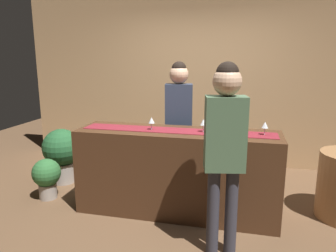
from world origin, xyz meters
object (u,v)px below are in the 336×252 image
potted_plant_small (47,176)px  wine_bottle_clear (219,124)px  wine_bottle_amber (236,123)px  wine_glass_far_end (265,125)px  bartender (179,113)px  wine_glass_mid_counter (152,121)px  customer_sipping (225,140)px  potted_plant_tall (62,152)px  wine_glass_near_customer (203,123)px

potted_plant_small → wine_bottle_clear: bearing=-0.3°
wine_bottle_clear → wine_bottle_amber: 0.18m
wine_glass_far_end → bartender: (-1.02, 0.57, -0.01)m
wine_bottle_amber → wine_glass_mid_counter: wine_bottle_amber is taller
customer_sipping → potted_plant_tall: size_ratio=2.23×
wine_glass_near_customer → wine_glass_far_end: 0.63m
wine_bottle_amber → wine_glass_far_end: size_ratio=2.10×
potted_plant_small → bartender: bearing=21.6°
wine_bottle_clear → wine_glass_near_customer: (-0.17, 0.05, -0.01)m
wine_bottle_amber → wine_glass_near_customer: 0.34m
bartender → wine_glass_near_customer: bearing=113.6°
customer_sipping → potted_plant_tall: bearing=141.3°
potted_plant_small → wine_glass_mid_counter: bearing=0.3°
wine_glass_far_end → wine_bottle_clear: bearing=-172.8°
wine_bottle_clear → potted_plant_tall: (-2.21, 0.54, -0.62)m
wine_glass_mid_counter → customer_sipping: bearing=-38.1°
wine_glass_near_customer → potted_plant_tall: 2.19m
customer_sipping → wine_glass_mid_counter: bearing=130.3°
wine_bottle_amber → customer_sipping: 0.70m
customer_sipping → potted_plant_small: customer_sipping is taller
wine_bottle_amber → wine_glass_far_end: bearing=-0.5°
wine_glass_near_customer → potted_plant_small: bearing=-179.0°
wine_glass_near_customer → customer_sipping: 0.74m
wine_bottle_amber → wine_glass_far_end: 0.29m
wine_bottle_amber → wine_glass_mid_counter: (-0.91, -0.04, -0.01)m
wine_glass_far_end → wine_glass_mid_counter: bearing=-178.2°
potted_plant_tall → wine_glass_far_end: bearing=-10.3°
bartender → potted_plant_tall: (-1.65, -0.08, -0.60)m
bartender → potted_plant_small: 1.83m
potted_plant_small → wine_bottle_amber: bearing=1.2°
wine_glass_mid_counter → potted_plant_tall: 1.68m
wine_glass_far_end → potted_plant_small: bearing=-179.0°
potted_plant_tall → customer_sipping: bearing=-27.1°
wine_glass_mid_counter → potted_plant_small: wine_glass_mid_counter is taller
wine_bottle_clear → wine_glass_mid_counter: 0.74m
customer_sipping → bartender: bearing=105.9°
wine_bottle_amber → bartender: size_ratio=0.18×
wine_glass_near_customer → potted_plant_tall: size_ratio=0.19×
wine_bottle_clear → potted_plant_small: (-2.11, 0.01, -0.77)m
wine_bottle_clear → wine_bottle_amber: (0.17, 0.06, 0.00)m
wine_glass_far_end → potted_plant_tall: (-2.67, 0.48, -0.62)m
wine_glass_far_end → potted_plant_tall: wine_glass_far_end is taller
bartender → customer_sipping: size_ratio=0.99×
wine_glass_near_customer → wine_glass_far_end: same height
wine_bottle_clear → wine_glass_near_customer: size_ratio=2.10×
wine_glass_far_end → potted_plant_small: wine_glass_far_end is taller
wine_bottle_clear → wine_glass_near_customer: 0.18m
bartender → customer_sipping: 1.42m
bartender → potted_plant_small: bartender is taller
bartender → potted_plant_tall: bearing=-7.3°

